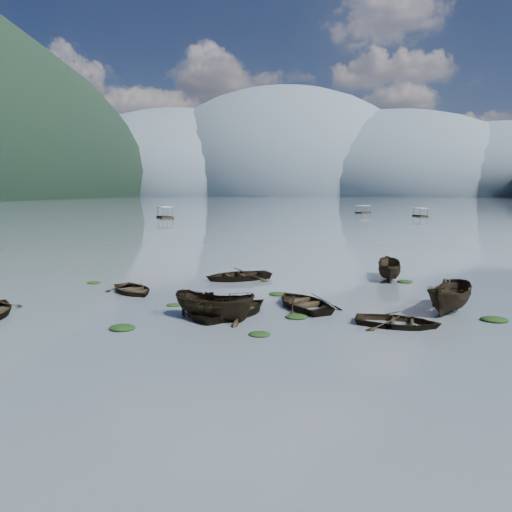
# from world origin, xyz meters

# --- Properties ---
(ground_plane) EXTENTS (2400.00, 2400.00, 0.00)m
(ground_plane) POSITION_xyz_m (0.00, 0.00, 0.00)
(ground_plane) COLOR #4F5963
(haze_mtn_a) EXTENTS (520.00, 520.00, 280.00)m
(haze_mtn_a) POSITION_xyz_m (-260.00, 900.00, 0.00)
(haze_mtn_a) COLOR #475666
(haze_mtn_a) RESTS_ON ground
(haze_mtn_b) EXTENTS (520.00, 520.00, 340.00)m
(haze_mtn_b) POSITION_xyz_m (-60.00, 900.00, 0.00)
(haze_mtn_b) COLOR #475666
(haze_mtn_b) RESTS_ON ground
(haze_mtn_c) EXTENTS (520.00, 520.00, 260.00)m
(haze_mtn_c) POSITION_xyz_m (140.00, 900.00, 0.00)
(haze_mtn_c) COLOR #475666
(haze_mtn_c) RESTS_ON ground
(haze_mtn_d) EXTENTS (520.00, 520.00, 220.00)m
(haze_mtn_d) POSITION_xyz_m (320.00, 900.00, 0.00)
(haze_mtn_d) COLOR #475666
(haze_mtn_d) RESTS_ON ground
(rowboat_1) EXTENTS (5.44, 5.76, 0.97)m
(rowboat_1) POSITION_xyz_m (-0.16, 4.58, 0.00)
(rowboat_1) COLOR black
(rowboat_1) RESTS_ON ground
(rowboat_2) EXTENTS (4.62, 2.83, 1.67)m
(rowboat_2) POSITION_xyz_m (-0.95, 3.56, 0.00)
(rowboat_2) COLOR black
(rowboat_2) RESTS_ON ground
(rowboat_3) EXTENTS (5.00, 5.45, 0.92)m
(rowboat_3) POSITION_xyz_m (3.29, 6.66, 0.00)
(rowboat_3) COLOR black
(rowboat_3) RESTS_ON ground
(rowboat_4) EXTENTS (4.34, 3.47, 0.80)m
(rowboat_4) POSITION_xyz_m (7.74, 3.64, 0.00)
(rowboat_4) COLOR black
(rowboat_4) RESTS_ON ground
(rowboat_5) EXTENTS (3.82, 4.86, 1.78)m
(rowboat_5) POSITION_xyz_m (10.90, 6.65, 0.00)
(rowboat_5) COLOR black
(rowboat_5) RESTS_ON ground
(rowboat_6) EXTENTS (4.65, 4.67, 0.80)m
(rowboat_6) POSITION_xyz_m (-7.30, 8.85, 0.00)
(rowboat_6) COLOR black
(rowboat_6) RESTS_ON ground
(rowboat_7) EXTENTS (5.84, 5.32, 0.99)m
(rowboat_7) POSITION_xyz_m (-1.56, 13.98, 0.00)
(rowboat_7) COLOR black
(rowboat_7) RESTS_ON ground
(rowboat_8) EXTENTS (2.05, 4.36, 1.62)m
(rowboat_8) POSITION_xyz_m (9.15, 15.50, 0.00)
(rowboat_8) COLOR black
(rowboat_8) RESTS_ON ground
(weed_clump_0) EXTENTS (1.20, 0.98, 0.26)m
(weed_clump_0) POSITION_xyz_m (-4.79, 1.50, 0.00)
(weed_clump_0) COLOR black
(weed_clump_0) RESTS_ON ground
(weed_clump_1) EXTENTS (0.98, 0.78, 0.21)m
(weed_clump_1) POSITION_xyz_m (1.52, 1.43, 0.00)
(weed_clump_1) COLOR black
(weed_clump_1) RESTS_ON ground
(weed_clump_2) EXTENTS (1.10, 0.88, 0.24)m
(weed_clump_2) POSITION_xyz_m (3.01, 4.41, 0.00)
(weed_clump_2) COLOR black
(weed_clump_2) RESTS_ON ground
(weed_clump_3) EXTENTS (1.03, 0.87, 0.23)m
(weed_clump_3) POSITION_xyz_m (1.63, 9.42, 0.00)
(weed_clump_3) COLOR black
(weed_clump_3) RESTS_ON ground
(weed_clump_4) EXTENTS (1.27, 1.01, 0.26)m
(weed_clump_4) POSITION_xyz_m (12.55, 5.11, 0.00)
(weed_clump_4) COLOR black
(weed_clump_4) RESTS_ON ground
(weed_clump_5) EXTENTS (0.95, 0.76, 0.20)m
(weed_clump_5) POSITION_xyz_m (-11.13, 11.32, 0.00)
(weed_clump_5) COLOR black
(weed_clump_5) RESTS_ON ground
(weed_clump_6) EXTENTS (0.83, 0.69, 0.17)m
(weed_clump_6) POSITION_xyz_m (-3.80, 6.05, 0.00)
(weed_clump_6) COLOR black
(weed_clump_6) RESTS_ON ground
(weed_clump_7) EXTENTS (1.06, 0.85, 0.23)m
(weed_clump_7) POSITION_xyz_m (10.09, 14.42, 0.00)
(weed_clump_7) COLOR black
(weed_clump_7) RESTS_ON ground
(pontoon_left) EXTENTS (6.00, 7.40, 2.64)m
(pontoon_left) POSITION_xyz_m (-32.53, 90.19, 0.00)
(pontoon_left) COLOR black
(pontoon_left) RESTS_ON ground
(pontoon_centre) EXTENTS (5.19, 5.80, 2.12)m
(pontoon_centre) POSITION_xyz_m (18.39, 124.40, 0.00)
(pontoon_centre) COLOR black
(pontoon_centre) RESTS_ON ground
(pontoon_right) EXTENTS (3.03, 5.77, 2.11)m
(pontoon_right) POSITION_xyz_m (30.91, 105.24, 0.00)
(pontoon_right) COLOR black
(pontoon_right) RESTS_ON ground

